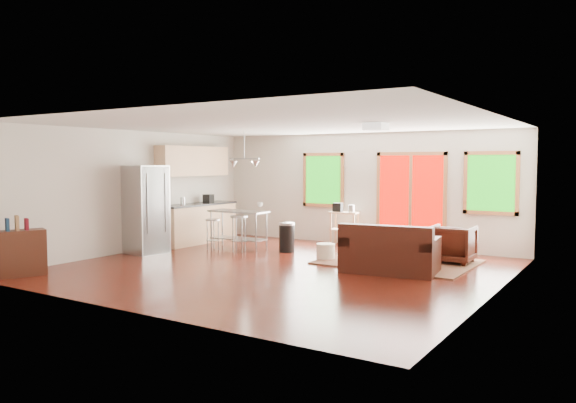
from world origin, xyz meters
The scene contains 28 objects.
floor centered at (0.00, 0.00, -0.01)m, with size 7.50×7.00×0.02m, color #370E08.
ceiling centered at (0.00, 0.00, 2.61)m, with size 7.50×7.00×0.02m, color silver.
back_wall centered at (0.00, 3.51, 1.30)m, with size 7.50×0.02×2.60m, color beige.
left_wall centered at (-3.76, 0.00, 1.30)m, with size 0.02×7.00×2.60m, color beige.
right_wall centered at (3.76, 0.00, 1.30)m, with size 0.02×7.00×2.60m, color beige.
front_wall centered at (0.00, -3.51, 1.30)m, with size 7.50×0.02×2.60m, color beige.
window_left centered at (-1.00, 3.46, 1.50)m, with size 1.10×0.05×1.30m.
french_doors centered at (1.20, 3.46, 1.10)m, with size 1.60×0.05×2.10m.
window_right centered at (2.90, 3.46, 1.50)m, with size 1.10×0.05×1.30m.
rug centered at (1.60, 1.72, 0.01)m, with size 2.77×2.13×0.03m, color #51623A.
loveseat centered at (1.83, 0.71, 0.34)m, with size 1.72×1.12×0.86m.
coffee_table centered at (1.75, 1.90, 0.35)m, with size 1.13×0.82×0.41m.
armchair centered at (2.50, 2.19, 0.40)m, with size 0.78×0.73×0.81m, color black.
ottoman centered at (1.01, 2.10, 0.18)m, with size 0.53×0.53×0.36m, color black.
pouf centered at (0.27, 1.26, 0.16)m, with size 0.36×0.36×0.32m, color white.
vase centered at (1.67, 1.83, 0.50)m, with size 0.19×0.19×0.29m.
book centered at (2.18, 1.76, 0.56)m, with size 0.23×0.03×0.32m, color maroon.
cabinets centered at (-3.49, 1.70, 0.93)m, with size 0.64×2.24×2.30m.
refrigerator centered at (-3.34, -0.05, 0.93)m, with size 0.84×0.82×1.86m.
island centered at (-2.06, 1.48, 0.58)m, with size 1.35×0.57×0.85m.
cup centered at (-1.56, 1.60, 1.01)m, with size 0.12×0.09×0.12m, color silver.
bar_stool_a centered at (-2.44, 1.06, 0.51)m, with size 0.40×0.40×0.68m.
bar_stool_b centered at (-1.76, 1.12, 0.58)m, with size 0.47×0.47×0.79m.
trash_can centered at (-0.89, 1.65, 0.32)m, with size 0.36×0.36×0.63m.
kitchen_cart centered at (-0.29, 3.17, 0.67)m, with size 0.69×0.50×0.98m.
bookshelf centered at (-3.35, -2.94, 0.41)m, with size 0.66×0.94×1.03m.
ceiling_flush centered at (1.60, 0.60, 2.53)m, with size 0.35×0.35×0.12m, color white.
pendant_light centered at (-1.90, 1.50, 1.90)m, with size 0.80×0.18×0.79m.
Camera 1 is at (5.52, -8.41, 1.92)m, focal length 35.00 mm.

